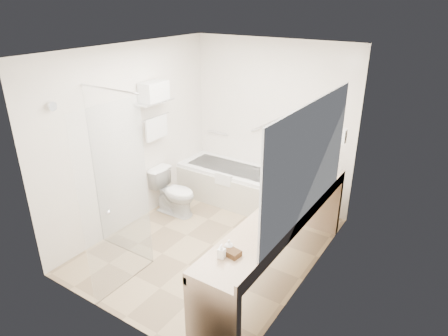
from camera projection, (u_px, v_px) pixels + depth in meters
The scene contains 25 objects.
floor at pixel (212, 245), 5.29m from camera, with size 3.20×3.20×0.00m, color tan.
ceiling at pixel (209, 50), 4.29m from camera, with size 2.60×3.20×0.10m, color white.
wall_back at pixel (271, 124), 6.02m from camera, with size 2.60×0.10×2.50m, color silver.
wall_front at pixel (108, 213), 3.56m from camera, with size 2.60×0.10×2.50m, color silver.
wall_left at pixel (132, 138), 5.44m from camera, with size 0.10×3.20×2.50m, color silver.
wall_right at pixel (313, 183), 4.14m from camera, with size 0.10×3.20×2.50m, color silver.
bathtub at pixel (230, 183), 6.38m from camera, with size 1.60×0.73×0.59m.
grab_bar_short at pixel (218, 133), 6.59m from camera, with size 0.03×0.03×0.40m, color silver.
grab_bar_long at pixel (267, 124), 6.01m from camera, with size 0.03×0.03×0.60m, color silver.
shower_enclosure at pixel (117, 187), 4.47m from camera, with size 0.96×0.91×2.11m.
towel_shelf at pixel (154, 98), 5.45m from camera, with size 0.24×0.55×0.81m.
vanity_counter at pixel (279, 232), 4.41m from camera, with size 0.55×2.70×0.95m.
sink at pixel (298, 203), 4.63m from camera, with size 0.40×0.52×0.14m, color white.
faucet at pixel (310, 198), 4.51m from camera, with size 0.03×0.03×0.14m, color silver.
mirror at pixel (309, 161), 3.91m from camera, with size 0.02×2.00×1.20m, color #B5BAC2.
hairdryer_unit at pixel (343, 136), 4.89m from camera, with size 0.08×0.10×0.18m, color white.
toilet at pixel (174, 193), 5.94m from camera, with size 0.39×0.69×0.68m, color white.
amenity_basket at pixel (232, 253), 3.65m from camera, with size 0.17×0.11×0.06m, color #49311A.
soap_bottle_a at pixel (221, 255), 3.61m from camera, with size 0.06×0.14×0.06m, color white.
soap_bottle_b at pixel (229, 246), 3.71m from camera, with size 0.09×0.11×0.09m, color white.
water_bottle_left at pixel (302, 179), 4.96m from camera, with size 0.06×0.06×0.19m.
water_bottle_mid at pixel (298, 183), 4.86m from camera, with size 0.06×0.06×0.18m.
water_bottle_right at pixel (323, 170), 5.25m from camera, with size 0.06×0.06×0.18m.
drinking_glass_near at pixel (283, 193), 4.71m from camera, with size 0.07×0.07×0.10m, color silver.
drinking_glass_far at pixel (293, 185), 4.93m from camera, with size 0.06×0.06×0.08m, color silver.
Camera 1 is at (2.57, -3.63, 3.04)m, focal length 32.00 mm.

